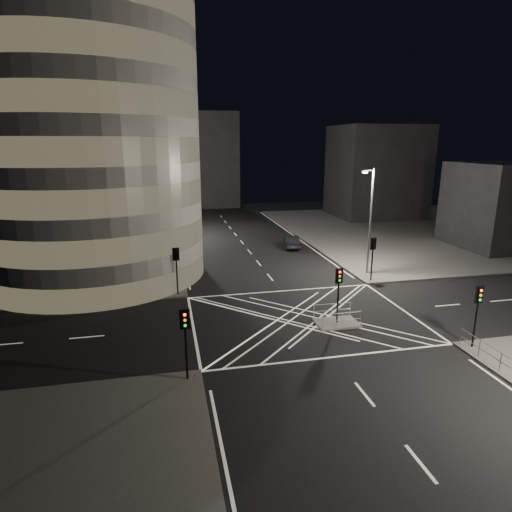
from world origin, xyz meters
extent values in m
plane|color=black|center=(0.00, 0.00, 0.00)|extent=(120.00, 120.00, 0.00)
cube|color=#494745|center=(-29.00, 27.00, 0.07)|extent=(42.00, 42.00, 0.15)
cube|color=#494745|center=(29.00, 27.00, 0.07)|extent=(42.00, 42.00, 0.15)
cube|color=slate|center=(2.00, -1.50, 0.07)|extent=(3.00, 2.00, 0.15)
cylinder|color=gray|center=(-16.00, 14.00, 12.65)|extent=(20.00, 20.00, 25.00)
cube|color=gray|center=(-26.00, 24.00, 12.65)|extent=(20.00, 18.00, 25.00)
cube|color=gray|center=(-22.00, 42.00, 11.15)|extent=(24.00, 16.00, 22.00)
cube|color=black|center=(26.00, 40.00, 7.65)|extent=(14.00, 12.00, 15.00)
cube|color=black|center=(30.00, 16.00, 5.15)|extent=(10.00, 10.00, 10.00)
cube|color=black|center=(-4.00, 58.00, 9.00)|extent=(18.00, 8.00, 18.00)
cylinder|color=black|center=(-10.50, 9.00, 1.78)|extent=(0.32, 0.32, 3.26)
ellipsoid|color=black|center=(-10.50, 9.00, 4.65)|extent=(4.49, 4.49, 5.16)
cylinder|color=black|center=(-10.50, 15.00, 1.90)|extent=(0.32, 0.32, 3.51)
ellipsoid|color=black|center=(-10.50, 15.00, 5.04)|extent=(5.01, 5.01, 5.76)
cylinder|color=black|center=(-10.50, 21.00, 1.62)|extent=(0.32, 0.32, 2.93)
ellipsoid|color=black|center=(-10.50, 21.00, 4.17)|extent=(3.95, 3.95, 4.54)
cylinder|color=black|center=(-10.50, 27.00, 2.24)|extent=(0.32, 0.32, 4.17)
ellipsoid|color=black|center=(-10.50, 27.00, 5.58)|extent=(4.58, 4.58, 5.27)
cylinder|color=black|center=(-10.50, 33.00, 1.93)|extent=(0.32, 0.32, 3.56)
ellipsoid|color=black|center=(-10.50, 33.00, 4.75)|extent=(3.79, 3.79, 4.35)
cylinder|color=black|center=(-8.80, 6.80, 1.65)|extent=(0.12, 0.12, 3.00)
cube|color=black|center=(-8.80, 6.80, 3.60)|extent=(0.28, 0.22, 0.90)
cube|color=black|center=(-8.80, 6.80, 3.60)|extent=(0.55, 0.04, 1.10)
cylinder|color=black|center=(-8.80, -6.80, 1.65)|extent=(0.12, 0.12, 3.00)
cube|color=black|center=(-8.80, -6.80, 3.60)|extent=(0.28, 0.22, 0.90)
cube|color=black|center=(-8.80, -6.80, 3.60)|extent=(0.55, 0.04, 1.10)
cylinder|color=black|center=(8.80, 6.80, 1.65)|extent=(0.12, 0.12, 3.00)
cube|color=black|center=(8.80, 6.80, 3.60)|extent=(0.28, 0.22, 0.90)
cube|color=black|center=(8.80, 6.80, 3.60)|extent=(0.55, 0.04, 1.10)
cylinder|color=black|center=(8.80, -6.80, 1.65)|extent=(0.12, 0.12, 3.00)
cube|color=black|center=(8.80, -6.80, 3.60)|extent=(0.28, 0.22, 0.90)
cube|color=black|center=(8.80, -6.80, 3.60)|extent=(0.55, 0.04, 1.10)
cylinder|color=black|center=(2.00, -1.50, 1.65)|extent=(0.12, 0.12, 3.00)
cube|color=black|center=(2.00, -1.50, 3.60)|extent=(0.28, 0.22, 0.90)
cube|color=black|center=(2.00, -1.50, 3.60)|extent=(0.55, 0.04, 1.10)
cylinder|color=slate|center=(-9.50, 12.00, 5.15)|extent=(0.20, 0.20, 10.00)
cylinder|color=slate|center=(-9.05, 12.00, 10.00)|extent=(0.90, 0.10, 0.10)
cube|color=slate|center=(-8.60, 12.00, 9.90)|extent=(0.50, 0.25, 0.18)
cube|color=white|center=(-8.60, 12.00, 9.79)|extent=(0.42, 0.20, 0.05)
cylinder|color=slate|center=(-9.50, 30.00, 5.15)|extent=(0.20, 0.20, 10.00)
cylinder|color=slate|center=(-9.05, 30.00, 10.00)|extent=(0.90, 0.10, 0.10)
cube|color=slate|center=(-8.60, 30.00, 9.90)|extent=(0.50, 0.25, 0.18)
cube|color=white|center=(-8.60, 30.00, 9.79)|extent=(0.42, 0.20, 0.05)
cylinder|color=slate|center=(9.50, 9.00, 5.15)|extent=(0.20, 0.20, 10.00)
cylinder|color=slate|center=(9.05, 9.00, 10.00)|extent=(0.90, 0.10, 0.10)
cube|color=slate|center=(8.60, 9.00, 9.90)|extent=(0.50, 0.25, 0.18)
cube|color=white|center=(8.60, 9.00, 9.79)|extent=(0.42, 0.20, 0.05)
cube|color=slate|center=(2.00, -2.40, 0.70)|extent=(2.80, 0.06, 1.10)
cube|color=slate|center=(2.00, -0.60, 0.70)|extent=(2.80, 0.06, 1.10)
imported|color=black|center=(5.35, 20.94, 0.76)|extent=(2.28, 4.79, 1.52)
camera|label=1|loc=(-9.53, -27.71, 12.53)|focal=30.00mm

